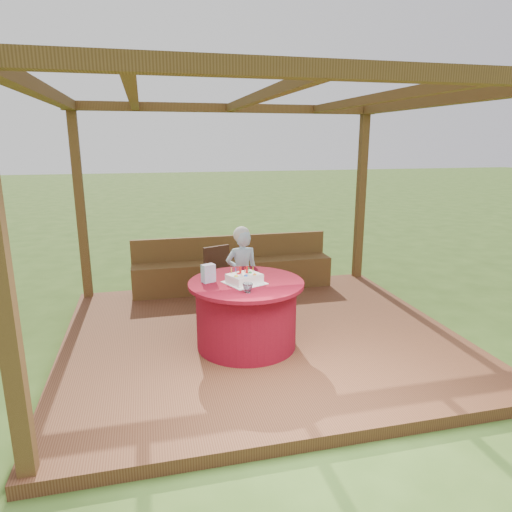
# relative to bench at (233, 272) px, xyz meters

# --- Properties ---
(ground) EXTENTS (60.00, 60.00, 0.00)m
(ground) POSITION_rel_bench_xyz_m (0.00, -1.72, -0.38)
(ground) COLOR #33531B
(ground) RESTS_ON ground
(deck) EXTENTS (4.50, 4.00, 0.12)m
(deck) POSITION_rel_bench_xyz_m (0.00, -1.72, -0.32)
(deck) COLOR brown
(deck) RESTS_ON ground
(pergola) EXTENTS (4.50, 4.00, 2.72)m
(pergola) POSITION_rel_bench_xyz_m (0.00, -1.72, 2.02)
(pergola) COLOR brown
(pergola) RESTS_ON deck
(bench) EXTENTS (3.00, 0.42, 0.80)m
(bench) POSITION_rel_bench_xyz_m (0.00, 0.00, 0.00)
(bench) COLOR brown
(bench) RESTS_ON deck
(table) EXTENTS (1.25, 1.25, 0.74)m
(table) POSITION_rel_bench_xyz_m (-0.24, -1.99, 0.11)
(table) COLOR maroon
(table) RESTS_ON deck
(chair) EXTENTS (0.49, 0.49, 0.83)m
(chair) POSITION_rel_bench_xyz_m (-0.32, -0.73, 0.18)
(chair) COLOR #381F11
(chair) RESTS_ON deck
(elderly_woman) EXTENTS (0.42, 0.28, 1.17)m
(elderly_woman) POSITION_rel_bench_xyz_m (-0.10, -1.10, 0.33)
(elderly_woman) COLOR #ABE0FF
(elderly_woman) RESTS_ON deck
(birthday_cake) EXTENTS (0.48, 0.48, 0.17)m
(birthday_cake) POSITION_rel_bench_xyz_m (-0.26, -2.04, 0.53)
(birthday_cake) COLOR white
(birthday_cake) RESTS_ON table
(gift_bag) EXTENTS (0.16, 0.13, 0.19)m
(gift_bag) POSITION_rel_bench_xyz_m (-0.63, -1.91, 0.57)
(gift_bag) COLOR #DC8EBF
(gift_bag) RESTS_ON table
(drinking_glass) EXTENTS (0.13, 0.13, 0.10)m
(drinking_glass) POSITION_rel_bench_xyz_m (-0.30, -2.35, 0.52)
(drinking_glass) COLOR white
(drinking_glass) RESTS_ON table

